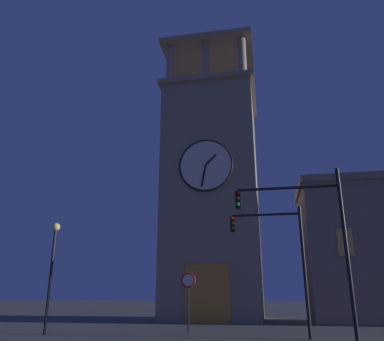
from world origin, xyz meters
TOP-DOWN VIEW (x-y plane):
  - ground_plane at (0.00, 0.00)m, footprint 200.00×200.00m
  - clocktower at (0.26, -2.66)m, footprint 8.15×8.56m
  - traffic_signal_near at (-4.63, 10.15)m, footprint 3.49×0.41m
  - traffic_signal_mid at (-5.80, 13.31)m, footprint 4.33×0.41m
  - street_lamp at (7.15, 10.37)m, footprint 0.44×0.44m
  - no_horn_sign at (0.08, 9.02)m, footprint 0.78×0.14m

SIDE VIEW (x-z plane):
  - ground_plane at x=0.00m, z-range 0.00..0.00m
  - no_horn_sign at x=0.08m, z-range 0.86..3.87m
  - street_lamp at x=7.15m, z-range 1.06..6.68m
  - traffic_signal_near at x=-4.63m, z-range 1.01..7.05m
  - traffic_signal_mid at x=-5.80m, z-range 1.02..7.92m
  - clocktower at x=0.26m, z-range -3.12..23.50m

